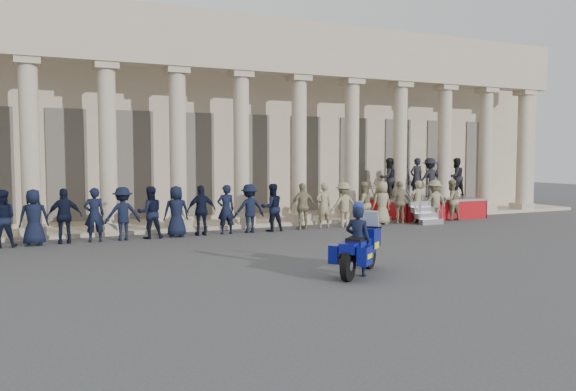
{
  "coord_description": "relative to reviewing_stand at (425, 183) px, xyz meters",
  "views": [
    {
      "loc": [
        -6.5,
        -13.53,
        2.89
      ],
      "look_at": [
        1.22,
        3.29,
        1.6
      ],
      "focal_mm": 35.0,
      "sensor_mm": 36.0,
      "label": 1
    }
  ],
  "objects": [
    {
      "name": "ground",
      "position": [
        -10.62,
        -8.08,
        -1.6
      ],
      "size": [
        90.0,
        90.0,
        0.0
      ],
      "primitive_type": "plane",
      "color": "#3B3B3D",
      "rests_on": "ground"
    },
    {
      "name": "building",
      "position": [
        -10.62,
        6.66,
        2.93
      ],
      "size": [
        40.0,
        12.5,
        9.0
      ],
      "color": "tan",
      "rests_on": "ground"
    },
    {
      "name": "officer_rank",
      "position": [
        -11.22,
        -1.75,
        -0.68
      ],
      "size": [
        23.67,
        0.7,
        1.84
      ],
      "color": "black",
      "rests_on": "ground"
    },
    {
      "name": "reviewing_stand",
      "position": [
        0.0,
        0.0,
        0.0
      ],
      "size": [
        4.92,
        4.32,
        2.82
      ],
      "color": "gray",
      "rests_on": "ground"
    },
    {
      "name": "motorcycle",
      "position": [
        -9.86,
        -9.98,
        -0.94
      ],
      "size": [
        1.95,
        1.75,
        1.51
      ],
      "rotation": [
        0.0,
        0.0,
        0.7
      ],
      "color": "black",
      "rests_on": "ground"
    },
    {
      "name": "rider",
      "position": [
        -9.95,
        -10.07,
        -0.7
      ],
      "size": [
        0.71,
        0.74,
        1.8
      ],
      "rotation": [
        0.0,
        0.0,
        2.27
      ],
      "color": "black",
      "rests_on": "ground"
    }
  ]
}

